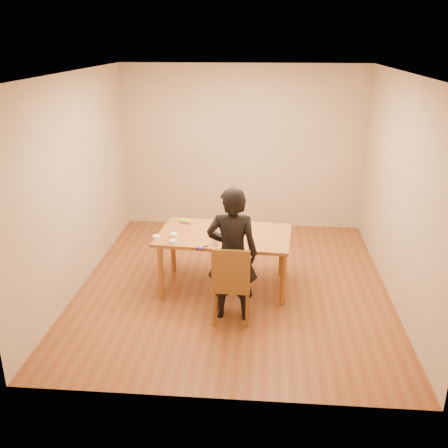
# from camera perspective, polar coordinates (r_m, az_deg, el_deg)

# --- Properties ---
(room_shell) EXTENTS (4.00, 4.50, 2.70)m
(room_shell) POSITION_cam_1_polar(r_m,az_deg,el_deg) (6.51, 1.37, 5.15)
(room_shell) COLOR brown
(room_shell) RESTS_ON ground
(dining_table) EXTENTS (1.73, 1.11, 0.04)m
(dining_table) POSITION_cam_1_polar(r_m,az_deg,el_deg) (6.32, 0.04, -1.28)
(dining_table) COLOR brown
(dining_table) RESTS_ON floor
(dining_chair) EXTENTS (0.44, 0.44, 0.04)m
(dining_chair) POSITION_cam_1_polar(r_m,az_deg,el_deg) (5.72, 0.90, -6.84)
(dining_chair) COLOR brown
(dining_chair) RESTS_ON floor
(cake_plate) EXTENTS (0.29, 0.29, 0.02)m
(cake_plate) POSITION_cam_1_polar(r_m,az_deg,el_deg) (6.36, 0.05, -0.82)
(cake_plate) COLOR #AF0B22
(cake_plate) RESTS_ON dining_table
(cake) EXTENTS (0.24, 0.24, 0.08)m
(cake) POSITION_cam_1_polar(r_m,az_deg,el_deg) (6.34, 0.05, -0.41)
(cake) COLOR white
(cake) RESTS_ON cake_plate
(frosting_dome) EXTENTS (0.23, 0.23, 0.03)m
(frosting_dome) POSITION_cam_1_polar(r_m,az_deg,el_deg) (6.32, 0.05, 0.02)
(frosting_dome) COLOR white
(frosting_dome) RESTS_ON cake
(frosting_tub) EXTENTS (0.09, 0.09, 0.08)m
(frosting_tub) POSITION_cam_1_polar(r_m,az_deg,el_deg) (5.99, -0.94, -1.91)
(frosting_tub) COLOR white
(frosting_tub) RESTS_ON dining_table
(frosting_lid) EXTENTS (0.10, 0.10, 0.01)m
(frosting_lid) POSITION_cam_1_polar(r_m,az_deg,el_deg) (5.90, -2.69, -2.71)
(frosting_lid) COLOR #1F179B
(frosting_lid) RESTS_ON dining_table
(frosting_dollop) EXTENTS (0.04, 0.04, 0.02)m
(frosting_dollop) POSITION_cam_1_polar(r_m,az_deg,el_deg) (5.89, -2.69, -2.59)
(frosting_dollop) COLOR white
(frosting_dollop) RESTS_ON frosting_lid
(ramekin_green) EXTENTS (0.09, 0.09, 0.04)m
(ramekin_green) POSITION_cam_1_polar(r_m,az_deg,el_deg) (6.04, -5.84, -2.04)
(ramekin_green) COLOR white
(ramekin_green) RESTS_ON dining_table
(ramekin_yellow) EXTENTS (0.09, 0.09, 0.04)m
(ramekin_yellow) POSITION_cam_1_polar(r_m,az_deg,el_deg) (6.25, -5.76, -1.26)
(ramekin_yellow) COLOR white
(ramekin_yellow) RESTS_ON dining_table
(ramekin_multi) EXTENTS (0.09, 0.09, 0.04)m
(ramekin_multi) POSITION_cam_1_polar(r_m,az_deg,el_deg) (6.20, -7.75, -1.50)
(ramekin_multi) COLOR white
(ramekin_multi) RESTS_ON dining_table
(candy_box_pink) EXTENTS (0.16, 0.10, 0.02)m
(candy_box_pink) POSITION_cam_1_polar(r_m,az_deg,el_deg) (6.68, -4.41, 0.19)
(candy_box_pink) COLOR #D231A4
(candy_box_pink) RESTS_ON dining_table
(candy_box_green) EXTENTS (0.15, 0.11, 0.02)m
(candy_box_green) POSITION_cam_1_polar(r_m,az_deg,el_deg) (6.68, -4.45, 0.37)
(candy_box_green) COLOR #1F971B
(candy_box_green) RESTS_ON candy_box_pink
(spatula) EXTENTS (0.14, 0.12, 0.01)m
(spatula) POSITION_cam_1_polar(r_m,az_deg,el_deg) (5.90, -2.49, -2.68)
(spatula) COLOR black
(spatula) RESTS_ON dining_table
(person) EXTENTS (0.59, 0.40, 1.59)m
(person) POSITION_cam_1_polar(r_m,az_deg,el_deg) (5.61, 0.95, -3.49)
(person) COLOR black
(person) RESTS_ON floor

